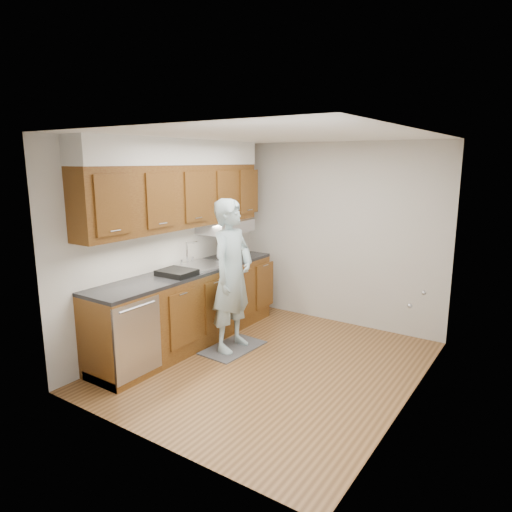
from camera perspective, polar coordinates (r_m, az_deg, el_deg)
The scene contains 16 objects.
floor at distance 5.27m, azimuth 1.85°, elevation -13.47°, with size 3.50×3.50×0.00m, color brown.
ceiling at distance 4.77m, azimuth 2.05°, elevation 14.81°, with size 3.50×3.50×0.00m, color white.
wall_left at distance 5.79m, azimuth -10.76°, elevation 1.66°, with size 0.02×3.50×2.50m, color beige.
wall_right at distance 4.29m, azimuth 19.22°, elevation -2.35°, with size 0.02×3.50×2.50m, color beige.
wall_back at distance 6.40m, azimuth 10.28°, elevation 2.64°, with size 3.00×0.02×2.50m, color beige.
counter at distance 5.77m, azimuth -8.34°, elevation -6.09°, with size 0.64×2.80×1.30m.
upper_cabinets at distance 5.62m, azimuth -9.48°, elevation 8.59°, with size 0.47×2.80×1.21m.
closet_door at distance 4.63m, azimuth 19.85°, elevation -4.26°, with size 0.02×1.22×2.05m, color white.
floor_mat at distance 5.69m, azimuth -2.90°, elevation -11.39°, with size 0.47×0.80×0.02m, color #59595B.
person at distance 5.37m, azimuth -3.01°, elevation -1.20°, with size 0.72×0.48×2.05m, color #A0BDC3.
soap_bottle_a at distance 6.22m, azimuth -4.50°, elevation 0.86°, with size 0.10×0.10×0.26m, color silver.
soap_bottle_b at distance 6.11m, azimuth -2.47°, elevation 0.31°, with size 0.08×0.08×0.18m, color silver.
soap_bottle_c at distance 6.22m, azimuth -3.55°, elevation 0.37°, with size 0.12×0.12×0.16m, color silver.
soda_can at distance 6.09m, azimuth -3.86°, elevation -0.10°, with size 0.06×0.06×0.11m, color #AD1D36.
steel_can at distance 6.08m, azimuth -2.53°, elevation -0.03°, with size 0.07×0.07×0.12m, color #A5A5AA.
dish_rack at distance 5.40m, azimuth -9.86°, elevation -2.05°, with size 0.41×0.34×0.06m, color black.
Camera 1 is at (2.52, -4.04, 2.25)m, focal length 32.00 mm.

